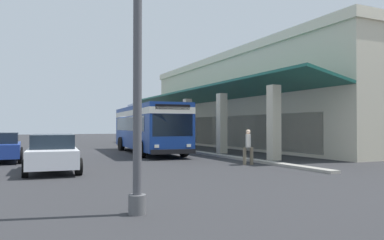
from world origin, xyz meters
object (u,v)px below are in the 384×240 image
pedestrian (248,145)px  lot_light_pole (138,2)px  transit_bus (148,125)px  parked_sedan_blue (1,147)px  potted_palm (172,138)px  parked_sedan_white (53,153)px

pedestrian → lot_light_pole: lot_light_pole is taller
transit_bus → parked_sedan_blue: (2.64, -8.69, -1.10)m
potted_palm → parked_sedan_white: bearing=-36.6°
pedestrian → lot_light_pole: 10.94m
transit_bus → parked_sedan_white: size_ratio=2.51×
lot_light_pole → parked_sedan_blue: bearing=-167.7°
parked_sedan_blue → potted_palm: bearing=126.0°
pedestrian → potted_palm: bearing=170.5°
pedestrian → parked_sedan_white: bearing=-97.8°
parked_sedan_white → pedestrian: (1.16, 8.47, 0.17)m
parked_sedan_white → potted_palm: potted_palm is taller
potted_palm → lot_light_pole: lot_light_pole is taller
transit_bus → pedestrian: bearing=11.1°
transit_bus → parked_sedan_blue: size_ratio=2.57×
potted_palm → transit_bus: bearing=-33.1°
transit_bus → parked_sedan_blue: transit_bus is taller
transit_bus → potted_palm: bearing=146.9°
transit_bus → parked_sedan_blue: 9.15m
parked_sedan_blue → lot_light_pole: size_ratio=0.54×
pedestrian → lot_light_pole: size_ratio=0.20×
parked_sedan_blue → pedestrian: (6.63, 10.51, 0.17)m
pedestrian → transit_bus: bearing=-168.9°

